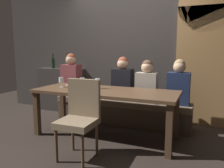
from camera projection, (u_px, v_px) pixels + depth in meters
The scene contains 18 objects.
ground at pixel (105, 136), 3.51m from camera, with size 9.00×9.00×0.00m, color black.
back_wall_tiled at pixel (130, 42), 4.40m from camera, with size 6.00×0.12×3.00m, color #383330.
arched_door at pixel (203, 49), 3.84m from camera, with size 0.90×0.05×2.55m.
back_counter at pixel (61, 90), 4.98m from camera, with size 1.10×0.28×0.95m, color #2F2B29.
dining_table at pixel (105, 96), 3.42m from camera, with size 2.20×0.84×0.74m.
banquette_bench at pixel (121, 111), 4.12m from camera, with size 2.50×0.44×0.45m.
chair_near_side at pixel (80, 113), 2.78m from camera, with size 0.45×0.45×0.98m.
diner_redhead at pixel (71, 76), 4.40m from camera, with size 0.36×0.24×0.84m.
diner_bearded at pixel (123, 80), 4.03m from camera, with size 0.36×0.24×0.78m.
diner_far_end at pixel (147, 82), 3.82m from camera, with size 0.36×0.24×0.73m.
diner_near_end at pixel (179, 83), 3.66m from camera, with size 0.36×0.24×0.75m.
wine_bottle_dark_red at pixel (53, 63), 4.96m from camera, with size 0.08×0.08×0.33m.
wine_bottle_pale_label at pixel (67, 63), 4.86m from camera, with size 0.08×0.08×0.33m.
wine_glass_far_right at pixel (82, 81), 3.59m from camera, with size 0.08×0.08×0.16m.
wine_glass_end_left at pixel (98, 81), 3.51m from camera, with size 0.08×0.08×0.16m.
wine_glass_center_back at pixel (61, 80), 3.66m from camera, with size 0.08×0.08×0.16m.
dessert_plate at pixel (73, 84), 3.90m from camera, with size 0.19×0.19×0.05m.
folded_napkin at pixel (92, 93), 3.16m from camera, with size 0.11×0.10×0.01m, color silver.
Camera 1 is at (1.40, -3.05, 1.33)m, focal length 35.68 mm.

